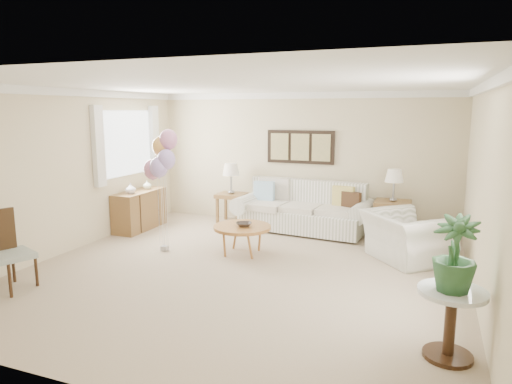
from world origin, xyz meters
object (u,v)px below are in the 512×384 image
at_px(accent_chair, 5,249).
at_px(balloon_cluster, 161,157).
at_px(sofa, 304,212).
at_px(armchair, 405,237).
at_px(coffee_table, 242,228).

distance_m(accent_chair, balloon_cluster, 2.52).
bearing_deg(sofa, armchair, -31.03).
bearing_deg(balloon_cluster, armchair, 14.27).
distance_m(coffee_table, armchair, 2.51).
height_order(sofa, armchair, sofa).
height_order(coffee_table, armchair, armchair).
xyz_separation_m(sofa, accent_chair, (-2.78, -4.15, 0.16)).
relative_size(coffee_table, accent_chair, 0.89).
distance_m(sofa, armchair, 2.22).
bearing_deg(armchair, balloon_cluster, 63.88).
xyz_separation_m(coffee_table, armchair, (2.43, 0.60, -0.06)).
xyz_separation_m(accent_chair, balloon_cluster, (1.02, 2.08, 1.01)).
bearing_deg(coffee_table, sofa, 73.05).
bearing_deg(balloon_cluster, coffee_table, 15.16).
relative_size(sofa, armchair, 2.32).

